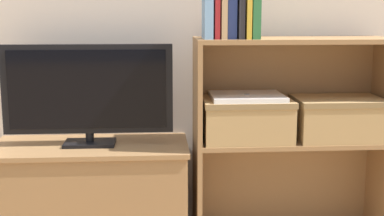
# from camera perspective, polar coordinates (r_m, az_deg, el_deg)

# --- Properties ---
(tv_stand) EXTENTS (0.86, 0.40, 0.44)m
(tv_stand) POSITION_cam_1_polar(r_m,az_deg,el_deg) (2.45, -10.64, -8.84)
(tv_stand) COLOR olive
(tv_stand) RESTS_ON ground_plane
(tv) EXTENTS (0.73, 0.14, 0.44)m
(tv) POSITION_cam_1_polar(r_m,az_deg,el_deg) (2.34, -11.02, 1.74)
(tv) COLOR black
(tv) RESTS_ON tv_stand
(bookshelf_lower_tier) EXTENTS (0.85, 0.30, 0.46)m
(bookshelf_lower_tier) POSITION_cam_1_polar(r_m,az_deg,el_deg) (2.50, 10.03, -6.68)
(bookshelf_lower_tier) COLOR olive
(bookshelf_lower_tier) RESTS_ON ground_plane
(bookshelf_upper_tier) EXTENTS (0.85, 0.30, 0.44)m
(bookshelf_upper_tier) POSITION_cam_1_polar(r_m,az_deg,el_deg) (2.41, 10.38, 3.62)
(bookshelf_upper_tier) COLOR olive
(bookshelf_upper_tier) RESTS_ON bookshelf_lower_tier
(book_skyblue) EXTENTS (0.03, 0.15, 0.23)m
(book_skyblue) POSITION_cam_1_polar(r_m,az_deg,el_deg) (2.22, 1.66, 10.38)
(book_skyblue) COLOR #709ECC
(book_skyblue) RESTS_ON bookshelf_upper_tier
(book_crimson) EXTENTS (0.02, 0.13, 0.18)m
(book_crimson) POSITION_cam_1_polar(r_m,az_deg,el_deg) (2.23, 2.58, 9.72)
(book_crimson) COLOR #B22328
(book_crimson) RESTS_ON bookshelf_upper_tier
(book_tan) EXTENTS (0.02, 0.14, 0.18)m
(book_tan) POSITION_cam_1_polar(r_m,az_deg,el_deg) (2.23, 3.29, 9.72)
(book_tan) COLOR tan
(book_tan) RESTS_ON bookshelf_upper_tier
(book_navy) EXTENTS (0.04, 0.12, 0.24)m
(book_navy) POSITION_cam_1_polar(r_m,az_deg,el_deg) (2.23, 4.14, 10.43)
(book_navy) COLOR navy
(book_navy) RESTS_ON bookshelf_upper_tier
(book_charcoal) EXTENTS (0.02, 0.15, 0.18)m
(book_charcoal) POSITION_cam_1_polar(r_m,az_deg,el_deg) (2.24, 5.09, 9.72)
(book_charcoal) COLOR #232328
(book_charcoal) RESTS_ON bookshelf_upper_tier
(book_mustard) EXTENTS (0.02, 0.16, 0.26)m
(book_mustard) POSITION_cam_1_polar(r_m,az_deg,el_deg) (2.25, 5.85, 10.66)
(book_mustard) COLOR gold
(book_mustard) RESTS_ON bookshelf_upper_tier
(book_forest) EXTENTS (0.03, 0.15, 0.22)m
(book_forest) POSITION_cam_1_polar(r_m,az_deg,el_deg) (2.25, 6.63, 10.16)
(book_forest) COLOR #286638
(book_forest) RESTS_ON bookshelf_upper_tier
(storage_basket_left) EXTENTS (0.38, 0.27, 0.18)m
(storage_basket_left) POSITION_cam_1_polar(r_m,az_deg,el_deg) (2.32, 5.83, -0.98)
(storage_basket_left) COLOR tan
(storage_basket_left) RESTS_ON bookshelf_lower_tier
(storage_basket_right) EXTENTS (0.38, 0.27, 0.18)m
(storage_basket_right) POSITION_cam_1_polar(r_m,az_deg,el_deg) (2.43, 15.31, -0.82)
(storage_basket_right) COLOR tan
(storage_basket_right) RESTS_ON bookshelf_lower_tier
(laptop) EXTENTS (0.31, 0.25, 0.02)m
(laptop) POSITION_cam_1_polar(r_m,az_deg,el_deg) (2.31, 5.87, 1.22)
(laptop) COLOR white
(laptop) RESTS_ON storage_basket_left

